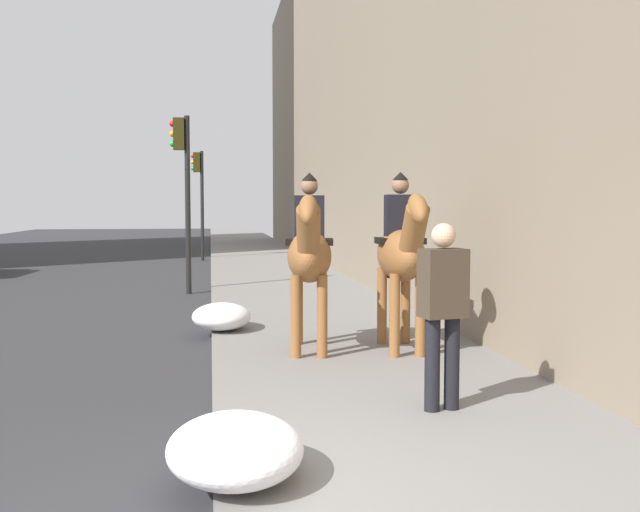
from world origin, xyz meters
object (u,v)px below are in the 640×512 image
Objects in this scene: mounted_horse_near at (309,253)px; mounted_horse_far at (402,252)px; pedestrian_greeting at (442,303)px; traffic_light_far_curb at (199,187)px; traffic_light_near_curb at (183,175)px.

mounted_horse_far is (-0.11, -1.17, 0.01)m from mounted_horse_near.
mounted_horse_near reaches higher than pedestrian_greeting.
traffic_light_far_curb is at bearing -166.40° from mounted_horse_near.
mounted_horse_near is 0.58× the size of traffic_light_near_curb.
mounted_horse_far is at bearing -158.65° from traffic_light_near_curb.
traffic_light_near_curb is 1.01× the size of traffic_light_far_curb.
mounted_horse_near is 0.58× the size of traffic_light_far_curb.
pedestrian_greeting is 20.69m from traffic_light_far_curb.
traffic_light_near_curb is (10.36, 2.65, 1.55)m from pedestrian_greeting.
traffic_light_near_curb reaches higher than traffic_light_far_curb.
mounted_horse_near is at bearing 5.21° from pedestrian_greeting.
mounted_horse_far reaches higher than pedestrian_greeting.
pedestrian_greeting is 10.80m from traffic_light_near_curb.
pedestrian_greeting is at bearing 24.85° from mounted_horse_near.
mounted_horse_far is at bearing -18.26° from pedestrian_greeting.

